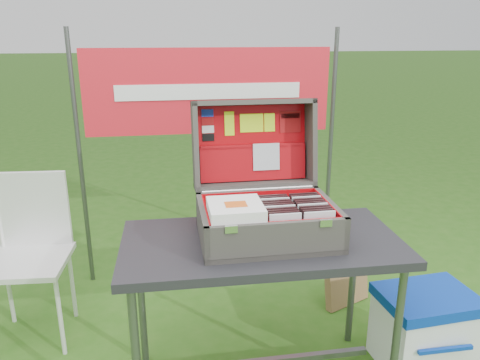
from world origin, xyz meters
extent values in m
cube|color=#25252B|center=(0.11, -0.09, 0.76)|extent=(1.26, 0.65, 0.04)
cylinder|color=#59595B|center=(0.67, -0.34, 0.37)|extent=(0.04, 0.04, 0.74)
cylinder|color=#59595B|center=(-0.46, 0.16, 0.37)|extent=(0.04, 0.04, 0.74)
cylinder|color=#59595B|center=(0.67, 0.16, 0.37)|extent=(0.04, 0.04, 0.74)
cube|color=#3D3A34|center=(0.13, -0.08, 0.79)|extent=(0.60, 0.43, 0.02)
cube|color=#3D3A34|center=(0.13, -0.28, 0.86)|extent=(0.60, 0.02, 0.16)
cube|color=#3D3A34|center=(0.13, 0.12, 0.86)|extent=(0.60, 0.02, 0.16)
cube|color=#3D3A34|center=(-0.16, -0.08, 0.86)|extent=(0.02, 0.43, 0.16)
cube|color=#3D3A34|center=(0.42, -0.08, 0.86)|extent=(0.02, 0.43, 0.16)
cube|color=#C20208|center=(0.13, -0.08, 0.81)|extent=(0.55, 0.38, 0.01)
cube|color=silver|center=(-0.06, -0.30, 0.93)|extent=(0.05, 0.01, 0.03)
cube|color=silver|center=(0.33, -0.30, 0.93)|extent=(0.05, 0.01, 0.03)
cylinder|color=silver|center=(0.13, 0.13, 0.94)|extent=(0.54, 0.02, 0.02)
cube|color=#3D3A34|center=(0.13, 0.31, 1.13)|extent=(0.60, 0.09, 0.43)
cube|color=#3D3A34|center=(0.13, 0.28, 1.34)|extent=(0.60, 0.16, 0.05)
cube|color=#3D3A34|center=(0.13, 0.21, 0.94)|extent=(0.60, 0.16, 0.05)
cube|color=#3D3A34|center=(-0.16, 0.25, 1.14)|extent=(0.02, 0.23, 0.45)
cube|color=#3D3A34|center=(0.42, 0.25, 1.14)|extent=(0.02, 0.23, 0.45)
cube|color=#C20208|center=(0.13, 0.30, 1.13)|extent=(0.55, 0.06, 0.37)
cube|color=#C20208|center=(0.13, -0.27, 0.87)|extent=(0.55, 0.01, 0.14)
cube|color=#C20208|center=(0.13, 0.11, 0.87)|extent=(0.55, 0.01, 0.14)
cube|color=#C20208|center=(-0.14, -0.08, 0.87)|extent=(0.01, 0.38, 0.14)
cube|color=#C20208|center=(0.41, -0.08, 0.87)|extent=(0.01, 0.38, 0.14)
cube|color=#A30A10|center=(0.13, 0.27, 1.04)|extent=(0.53, 0.06, 0.17)
cube|color=#A30A10|center=(0.13, 0.27, 1.12)|extent=(0.52, 0.02, 0.02)
cube|color=silver|center=(0.20, 0.25, 1.07)|extent=(0.13, 0.03, 0.13)
cube|color=#1933B2|center=(-0.09, 0.32, 1.29)|extent=(0.06, 0.01, 0.04)
cube|color=maroon|center=(-0.09, 0.31, 1.25)|extent=(0.06, 0.01, 0.04)
cube|color=white|center=(-0.09, 0.31, 1.21)|extent=(0.06, 0.01, 0.04)
cube|color=black|center=(-0.09, 0.30, 1.17)|extent=(0.06, 0.01, 0.04)
cube|color=#CCF518|center=(0.02, 0.31, 1.23)|extent=(0.05, 0.02, 0.12)
cube|color=#CCF518|center=(0.13, 0.31, 1.23)|extent=(0.12, 0.02, 0.09)
cube|color=#CCF518|center=(0.23, 0.31, 1.23)|extent=(0.05, 0.02, 0.09)
cube|color=maroon|center=(0.33, 0.31, 1.23)|extent=(0.11, 0.02, 0.11)
cube|color=black|center=(0.33, 0.31, 1.26)|extent=(0.10, 0.01, 0.02)
cube|color=silver|center=(0.17, -0.25, 0.89)|extent=(0.13, 0.01, 0.15)
cube|color=black|center=(0.17, -0.22, 0.89)|extent=(0.13, 0.01, 0.15)
cube|color=black|center=(0.17, -0.20, 0.89)|extent=(0.13, 0.01, 0.15)
cube|color=black|center=(0.17, -0.18, 0.89)|extent=(0.13, 0.01, 0.15)
cube|color=silver|center=(0.17, -0.15, 0.89)|extent=(0.13, 0.01, 0.15)
cube|color=black|center=(0.17, -0.13, 0.89)|extent=(0.13, 0.01, 0.15)
cube|color=black|center=(0.17, -0.11, 0.89)|extent=(0.13, 0.01, 0.15)
cube|color=black|center=(0.17, -0.08, 0.89)|extent=(0.13, 0.01, 0.15)
cube|color=silver|center=(0.17, -0.06, 0.89)|extent=(0.13, 0.01, 0.15)
cube|color=black|center=(0.17, -0.04, 0.89)|extent=(0.13, 0.01, 0.15)
cube|color=black|center=(0.17, -0.01, 0.89)|extent=(0.13, 0.01, 0.15)
cube|color=silver|center=(0.32, -0.25, 0.89)|extent=(0.13, 0.01, 0.15)
cube|color=black|center=(0.32, -0.22, 0.89)|extent=(0.13, 0.01, 0.15)
cube|color=black|center=(0.32, -0.20, 0.89)|extent=(0.13, 0.01, 0.15)
cube|color=black|center=(0.32, -0.18, 0.89)|extent=(0.13, 0.01, 0.15)
cube|color=silver|center=(0.32, -0.15, 0.89)|extent=(0.13, 0.01, 0.15)
cube|color=black|center=(0.32, -0.13, 0.89)|extent=(0.13, 0.01, 0.15)
cube|color=black|center=(0.32, -0.11, 0.89)|extent=(0.13, 0.01, 0.15)
cube|color=black|center=(0.32, -0.08, 0.89)|extent=(0.13, 0.01, 0.15)
cube|color=silver|center=(0.32, -0.06, 0.89)|extent=(0.13, 0.01, 0.15)
cube|color=black|center=(0.32, -0.04, 0.89)|extent=(0.13, 0.01, 0.15)
cube|color=black|center=(0.32, -0.01, 0.89)|extent=(0.13, 0.01, 0.15)
cube|color=white|center=(-0.02, -0.16, 0.94)|extent=(0.23, 0.23, 0.00)
cube|color=white|center=(-0.02, -0.16, 0.95)|extent=(0.23, 0.23, 0.00)
cube|color=white|center=(-0.02, -0.16, 0.95)|extent=(0.23, 0.23, 0.00)
cube|color=white|center=(-0.02, -0.16, 0.96)|extent=(0.23, 0.23, 0.00)
cube|color=white|center=(-0.02, -0.16, 0.96)|extent=(0.23, 0.23, 0.00)
cube|color=white|center=(-0.02, -0.16, 0.97)|extent=(0.23, 0.23, 0.00)
cube|color=white|center=(-0.02, -0.16, 0.97)|extent=(0.23, 0.23, 0.00)
cube|color=white|center=(-0.02, -0.16, 0.98)|extent=(0.23, 0.23, 0.00)
cube|color=white|center=(-0.02, -0.16, 0.98)|extent=(0.23, 0.23, 0.00)
cube|color=#D85919|center=(-0.02, -0.17, 0.99)|extent=(0.09, 0.07, 0.00)
cube|color=white|center=(0.97, -0.08, 0.18)|extent=(0.47, 0.37, 0.36)
cube|color=#07339F|center=(0.97, -0.08, 0.38)|extent=(0.49, 0.39, 0.06)
cube|color=#07339F|center=(0.97, -0.27, 0.22)|extent=(0.28, 0.02, 0.02)
cube|color=silver|center=(-1.07, 0.48, 0.47)|extent=(0.45, 0.45, 0.03)
cube|color=silver|center=(-1.07, 0.68, 0.71)|extent=(0.42, 0.06, 0.44)
cylinder|color=silver|center=(-0.89, 0.30, 0.24)|extent=(0.02, 0.02, 0.47)
cylinder|color=silver|center=(-1.25, 0.66, 0.24)|extent=(0.02, 0.02, 0.47)
cylinder|color=silver|center=(-0.89, 0.66, 0.24)|extent=(0.02, 0.02, 0.47)
cylinder|color=silver|center=(-0.89, 0.68, 0.69)|extent=(0.02, 0.02, 0.44)
cube|color=#936A44|center=(0.80, 0.53, 0.17)|extent=(0.34, 0.22, 0.35)
cylinder|color=#59595B|center=(-0.85, 1.10, 0.85)|extent=(0.03, 0.03, 1.70)
cylinder|color=#59595B|center=(0.85, 1.10, 0.85)|extent=(0.03, 0.03, 1.70)
cube|color=red|center=(0.00, 1.09, 1.30)|extent=(1.60, 0.02, 0.55)
cube|color=white|center=(0.00, 1.08, 1.30)|extent=(1.20, 0.00, 0.10)
camera|label=1|loc=(-0.30, -1.96, 1.67)|focal=35.00mm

